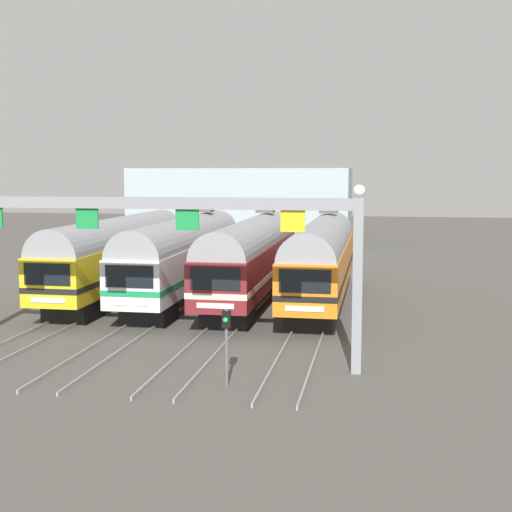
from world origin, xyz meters
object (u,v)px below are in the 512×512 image
commuter_train_yellow (118,253)px  commuter_train_orange (322,257)px  commuter_train_white (183,254)px  yard_signal_mast (226,332)px  commuter_train_maroon (251,255)px  catenary_gantry (137,233)px

commuter_train_yellow → commuter_train_orange: commuter_train_orange is taller
commuter_train_white → yard_signal_mast: bearing=-69.2°
commuter_train_maroon → commuter_train_orange: (4.01, 0.00, 0.00)m
commuter_train_yellow → catenary_gantry: bearing=-66.0°
commuter_train_yellow → yard_signal_mast: commuter_train_yellow is taller
commuter_train_yellow → commuter_train_orange: size_ratio=1.00×
commuter_train_orange → catenary_gantry: 14.97m
commuter_train_yellow → yard_signal_mast: size_ratio=6.65×
commuter_train_orange → yard_signal_mast: 16.00m
commuter_train_yellow → commuter_train_white: bearing=0.1°
commuter_train_white → commuter_train_maroon: (4.01, 0.00, 0.00)m
commuter_train_maroon → catenary_gantry: size_ratio=1.05×
commuter_train_white → commuter_train_orange: 8.02m
commuter_train_white → commuter_train_orange: same height
commuter_train_white → catenary_gantry: (2.00, -13.50, 2.41)m
commuter_train_white → commuter_train_maroon: bearing=0.0°
commuter_train_orange → catenary_gantry: (-6.01, -13.50, 2.41)m
commuter_train_white → commuter_train_orange: bearing=0.0°
commuter_train_yellow → commuter_train_orange: bearing=0.0°
commuter_train_maroon → catenary_gantry: bearing=-98.4°
commuter_train_white → yard_signal_mast: (6.01, -15.85, -0.79)m
commuter_train_white → commuter_train_orange: size_ratio=1.00×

